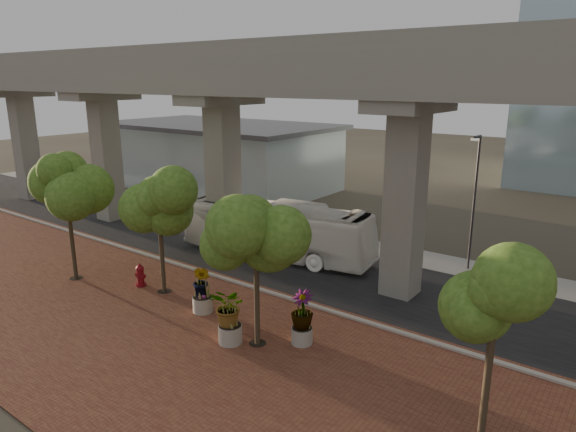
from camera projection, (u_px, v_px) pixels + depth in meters
The scene contains 18 objects.
ground at pixel (281, 279), 27.82m from camera, with size 160.00×160.00×0.00m, color #3B362B.
brick_plaza at pixel (166, 335), 21.61m from camera, with size 70.00×13.00×0.06m, color brown.
asphalt_road at pixel (302, 268), 29.37m from camera, with size 90.00×8.00×0.04m, color black.
curb_strip at pixel (257, 289), 26.25m from camera, with size 70.00×0.25×0.16m, color #9E9A93.
far_sidewalk at pixel (350, 244), 33.63m from camera, with size 90.00×3.00×0.06m, color #9E9A93.
transit_viaduct at pixel (303, 141), 27.49m from camera, with size 72.00×5.60×12.40m.
station_pavilion at pixel (219, 155), 50.92m from camera, with size 23.00×13.00×6.30m.
transit_bus at pixel (276, 230), 30.86m from camera, with size 2.83×12.05×3.36m, color white.
fire_hydrant at pixel (140, 275), 26.58m from camera, with size 0.60×0.54×1.21m.
planter_front at pixel (230, 310), 20.61m from camera, with size 2.18×2.18×2.39m.
planter_right at pixel (302, 312), 20.57m from camera, with size 2.14×2.14×2.28m.
planter_left at pixel (202, 284), 23.42m from camera, with size 2.05×2.05×2.26m.
street_tree_far_west at pixel (66, 185), 26.44m from camera, with size 3.99×3.99×6.96m.
street_tree_near_west at pixel (158, 203), 24.84m from camera, with size 3.79×3.79×6.34m.
street_tree_near_east at pixel (256, 238), 19.74m from camera, with size 4.05×4.05×6.38m.
street_tree_far_east at pixel (496, 302), 14.02m from camera, with size 3.25×3.25×6.03m.
streetlamp_west at pixel (204, 151), 38.69m from camera, with size 0.45×1.30×8.99m.
streetlamp_east at pixel (474, 194), 28.00m from camera, with size 0.38×1.10×7.57m.
Camera 1 is at (15.79, -20.66, 10.48)m, focal length 32.00 mm.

